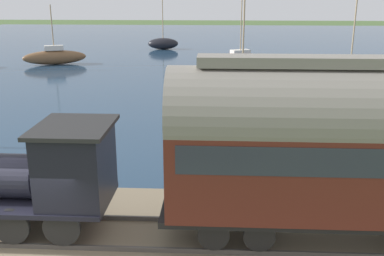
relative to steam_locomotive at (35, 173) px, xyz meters
The scene contains 11 objects.
harbor_water 43.20m from the steam_locomotive, ahead, with size 80.00×80.00×0.01m.
rail_embankment 1.94m from the steam_locomotive, 90.00° to the right, with size 5.70×56.00×0.67m.
steam_locomotive is the anchor object (origin of this frame).
passenger_coach 7.56m from the steam_locomotive, 90.00° to the right, with size 2.23×8.63×4.51m.
sailboat_black 43.18m from the steam_locomotive, ahead, with size 2.00×3.69×9.39m.
sailboat_teal 24.74m from the steam_locomotive, 33.36° to the right, with size 3.91×6.36×9.16m.
sailboat_red 32.61m from the steam_locomotive, 11.93° to the right, with size 3.82×5.86×6.75m.
sailboat_navy 18.15m from the steam_locomotive, 19.70° to the right, with size 2.48×6.40×7.68m.
sailboat_brown 32.84m from the steam_locomotive, 18.80° to the left, with size 3.20×5.77×5.43m.
rowboat_far_out 12.56m from the steam_locomotive, 17.49° to the right, with size 2.56×2.15×0.35m.
rowboat_near_shore 6.58m from the steam_locomotive, 12.61° to the left, with size 1.30×2.67×0.31m.
Camera 1 is at (-9.12, -4.40, 6.57)m, focal length 42.00 mm.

